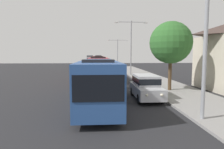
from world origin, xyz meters
TOP-DOWN VIEW (x-y plane):
  - bus_lead at (-1.30, 12.40)m, footprint 2.58×12.03m
  - bus_second_in_line at (-1.30, 25.30)m, footprint 2.58×11.87m
  - bus_middle at (-1.30, 37.96)m, footprint 2.58×12.19m
  - bus_fourth_in_line at (-1.30, 50.77)m, footprint 2.58×12.31m
  - bus_rear at (-1.30, 64.24)m, footprint 2.58×10.73m
  - bus_tail_end at (-1.30, 76.25)m, footprint 2.58×11.53m
  - white_suv at (2.40, 13.02)m, footprint 1.86×4.81m
  - box_truck_oncoming at (-4.60, 78.24)m, footprint 2.35×7.25m
  - streetlamp_near at (4.10, 7.57)m, footprint 6.11×0.28m
  - streetlamp_mid at (4.10, 30.87)m, footprint 5.39×0.28m
  - streetlamp_far at (4.10, 54.16)m, footprint 5.67×0.28m
  - roadside_tree at (5.44, 16.13)m, footprint 3.91×3.91m

SIDE VIEW (x-z plane):
  - white_suv at x=2.40m, z-range 0.08..1.98m
  - bus_rear at x=-1.30m, z-range 0.08..3.29m
  - bus_tail_end at x=-1.30m, z-range 0.09..3.30m
  - bus_second_in_line at x=-1.30m, z-range 0.09..3.30m
  - bus_lead at x=-1.30m, z-range 0.09..3.30m
  - bus_middle at x=-1.30m, z-range 0.09..3.30m
  - bus_fourth_in_line at x=-1.30m, z-range 0.09..3.30m
  - box_truck_oncoming at x=-4.60m, z-range 0.13..3.28m
  - roadside_tree at x=5.44m, z-range 1.38..7.78m
  - streetlamp_far at x=4.10m, z-range 1.04..8.59m
  - streetlamp_near at x=4.10m, z-range 1.08..8.98m
  - streetlamp_mid at x=4.10m, z-range 1.06..9.89m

